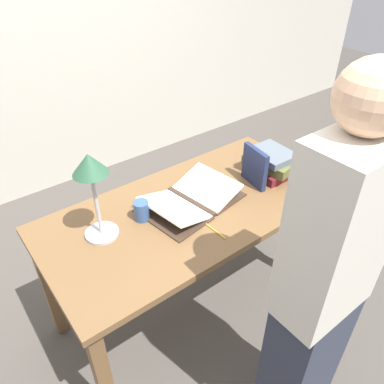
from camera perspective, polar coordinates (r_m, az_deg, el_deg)
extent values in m
plane|color=#47423D|center=(2.46, 0.00, -16.62)|extent=(12.00, 12.00, 0.00)
cube|color=#BCB7A8|center=(3.22, -21.87, 21.87)|extent=(8.00, 0.06, 2.60)
cube|color=brown|center=(1.91, 0.00, -2.58)|extent=(1.53, 0.75, 0.03)
cube|color=brown|center=(1.81, -13.16, -26.51)|extent=(0.06, 0.06, 0.74)
cube|color=brown|center=(2.42, 18.55, -7.09)|extent=(0.06, 0.06, 0.74)
cube|color=brown|center=(2.20, -20.99, -13.28)|extent=(0.06, 0.06, 0.74)
cube|color=brown|center=(2.73, 7.76, 0.07)|extent=(0.06, 0.06, 0.74)
cube|color=#38281E|center=(1.92, -0.14, -1.45)|extent=(0.07, 0.32, 0.02)
cube|color=#38281E|center=(1.85, -2.99, -3.38)|extent=(0.29, 0.37, 0.01)
cube|color=#38281E|center=(2.00, 2.48, 0.07)|extent=(0.29, 0.37, 0.01)
cube|color=white|center=(1.83, -2.76, -2.36)|extent=(0.27, 0.35, 0.08)
cube|color=white|center=(1.97, 2.28, 0.75)|extent=(0.27, 0.35, 0.08)
cube|color=maroon|center=(2.19, 11.78, 3.41)|extent=(0.22, 0.25, 0.05)
cube|color=brown|center=(2.17, 11.94, 4.56)|extent=(0.23, 0.30, 0.05)
cube|color=slate|center=(2.14, 12.10, 5.63)|extent=(0.20, 0.24, 0.04)
cube|color=#1E284C|center=(2.04, 9.54, 3.81)|extent=(0.06, 0.19, 0.22)
cylinder|color=#ADADB2|center=(1.78, -13.53, -6.12)|extent=(0.15, 0.15, 0.02)
cylinder|color=#ADADB2|center=(1.68, -14.31, -1.84)|extent=(0.02, 0.02, 0.32)
cone|color=#285138|center=(1.57, -15.40, 4.15)|extent=(0.15, 0.15, 0.09)
cylinder|color=#335184|center=(1.81, -7.71, -2.83)|extent=(0.07, 0.07, 0.10)
torus|color=#335184|center=(1.84, -7.68, -2.02)|extent=(0.04, 0.05, 0.05)
cylinder|color=gold|center=(1.76, 3.47, -5.86)|extent=(0.01, 0.15, 0.01)
cube|color=#2D3342|center=(1.84, 16.13, -23.62)|extent=(0.31, 0.20, 0.81)
cube|color=beige|center=(1.27, 21.61, -5.79)|extent=(0.36, 0.20, 0.68)
sphere|color=tan|center=(1.07, 25.94, 12.85)|extent=(0.21, 0.21, 0.21)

